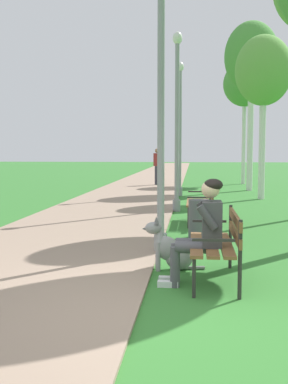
# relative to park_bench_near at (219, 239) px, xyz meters

# --- Properties ---
(ground_plane) EXTENTS (120.00, 120.00, 0.00)m
(ground_plane) POSITION_rel_park_bench_near_xyz_m (-0.65, -1.35, -0.51)
(ground_plane) COLOR #33752D
(paved_path) EXTENTS (3.31, 60.00, 0.04)m
(paved_path) POSITION_rel_park_bench_near_xyz_m (-2.49, 22.65, -0.49)
(paved_path) COLOR gray
(paved_path) RESTS_ON ground
(park_bench_near) EXTENTS (0.55, 1.50, 0.85)m
(park_bench_near) POSITION_rel_park_bench_near_xyz_m (0.00, 0.00, 0.00)
(park_bench_near) COLOR brown
(park_bench_near) RESTS_ON ground
(park_bench_mid) EXTENTS (0.55, 1.50, 0.85)m
(park_bench_mid) POSITION_rel_park_bench_near_xyz_m (-0.11, 4.67, 0.00)
(park_bench_mid) COLOR brown
(park_bench_mid) RESTS_ON ground
(person_seated_on_near_bench) EXTENTS (0.74, 0.49, 1.25)m
(person_seated_on_near_bench) POSITION_rel_park_bench_near_xyz_m (-0.21, -0.20, 0.17)
(person_seated_on_near_bench) COLOR #4C4C51
(person_seated_on_near_bench) RESTS_ON ground
(dog_grey) EXTENTS (0.83, 0.33, 0.71)m
(dog_grey) POSITION_rel_park_bench_near_xyz_m (-0.60, 0.51, -0.25)
(dog_grey) COLOR gray
(dog_grey) RESTS_ON ground
(lamp_post_near) EXTENTS (0.24, 0.24, 4.26)m
(lamp_post_near) POSITION_rel_park_bench_near_xyz_m (-0.81, 1.57, 1.69)
(lamp_post_near) COLOR gray
(lamp_post_near) RESTS_ON ground
(lamp_post_mid) EXTENTS (0.24, 0.24, 4.54)m
(lamp_post_mid) POSITION_rel_park_bench_near_xyz_m (-0.75, 6.73, 1.83)
(lamp_post_mid) COLOR gray
(lamp_post_mid) RESTS_ON ground
(lamp_post_far) EXTENTS (0.24, 0.24, 4.54)m
(lamp_post_far) POSITION_rel_park_bench_near_xyz_m (-0.80, 10.98, 1.83)
(lamp_post_far) COLOR gray
(lamp_post_far) RESTS_ON ground
(birch_tree_fourth) EXTENTS (1.80, 1.55, 5.20)m
(birch_tree_fourth) POSITION_rel_park_bench_near_xyz_m (1.85, 10.16, 3.52)
(birch_tree_fourth) COLOR silver
(birch_tree_fourth) RESTS_ON ground
(birch_tree_fifth) EXTENTS (2.08, 1.78, 6.50)m
(birch_tree_fifth) POSITION_rel_park_bench_near_xyz_m (1.86, 13.59, 4.57)
(birch_tree_fifth) COLOR silver
(birch_tree_fifth) RESTS_ON ground
(birch_tree_sixth) EXTENTS (1.97, 1.73, 5.64)m
(birch_tree_sixth) POSITION_rel_park_bench_near_xyz_m (1.98, 17.29, 4.05)
(birch_tree_sixth) COLOR silver
(birch_tree_sixth) RESTS_ON ground
(litter_bin) EXTENTS (0.36, 0.36, 0.70)m
(litter_bin) POSITION_rel_park_bench_near_xyz_m (-0.22, 2.83, -0.16)
(litter_bin) COLOR #515156
(litter_bin) RESTS_ON ground
(pedestrian_distant) EXTENTS (0.32, 0.22, 1.65)m
(pedestrian_distant) POSITION_rel_park_bench_near_xyz_m (-1.93, 15.76, 0.33)
(pedestrian_distant) COLOR #383842
(pedestrian_distant) RESTS_ON ground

